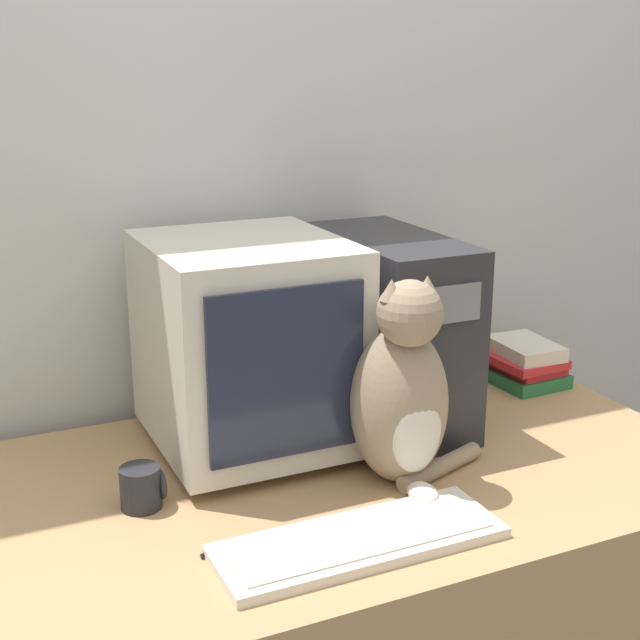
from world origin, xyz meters
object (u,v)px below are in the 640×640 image
(cat, at_px, (403,395))
(book_stack, at_px, (522,363))
(mug, at_px, (142,487))
(crt_monitor, at_px, (247,344))
(pen, at_px, (240,543))
(computer_tower, at_px, (389,330))
(keyboard, at_px, (359,541))

(cat, bearing_deg, book_stack, 35.32)
(cat, relative_size, mug, 5.10)
(crt_monitor, height_order, mug, crt_monitor)
(book_stack, bearing_deg, crt_monitor, -174.62)
(book_stack, relative_size, pen, 1.50)
(computer_tower, xyz_separation_m, book_stack, (0.41, 0.06, -0.16))
(book_stack, distance_m, mug, 1.03)
(pen, bearing_deg, computer_tower, 37.47)
(mug, bearing_deg, crt_monitor, 31.62)
(keyboard, height_order, book_stack, book_stack)
(cat, bearing_deg, crt_monitor, 131.14)
(pen, distance_m, mug, 0.23)
(crt_monitor, bearing_deg, pen, -112.95)
(computer_tower, bearing_deg, keyboard, -123.73)
(cat, bearing_deg, keyboard, -132.13)
(keyboard, xyz_separation_m, cat, (0.18, 0.18, 0.16))
(crt_monitor, bearing_deg, mug, -148.38)
(computer_tower, relative_size, book_stack, 2.11)
(keyboard, bearing_deg, crt_monitor, 93.50)
(computer_tower, bearing_deg, cat, -114.06)
(computer_tower, bearing_deg, book_stack, 8.05)
(crt_monitor, distance_m, cat, 0.34)
(computer_tower, distance_m, pen, 0.64)
(keyboard, distance_m, cat, 0.30)
(crt_monitor, bearing_deg, cat, -52.15)
(book_stack, bearing_deg, pen, -154.45)
(crt_monitor, height_order, keyboard, crt_monitor)
(computer_tower, height_order, keyboard, computer_tower)
(crt_monitor, distance_m, keyboard, 0.49)
(crt_monitor, relative_size, keyboard, 0.89)
(keyboard, relative_size, book_stack, 2.29)
(mug, bearing_deg, cat, -12.40)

